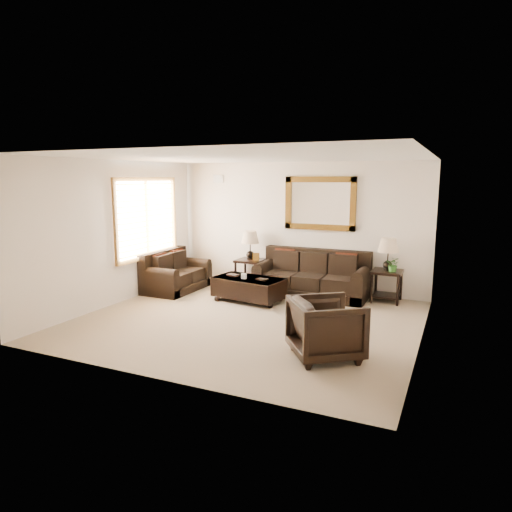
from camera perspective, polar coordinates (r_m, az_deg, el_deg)
The scene contains 11 objects.
room at distance 7.47m, azimuth -1.09°, elevation 1.89°, with size 5.51×5.01×2.71m.
window at distance 9.63m, azimuth -13.44°, elevation 4.59°, with size 0.07×1.96×1.66m.
mirror at distance 9.55m, azimuth 7.98°, elevation 6.53°, with size 1.50×0.06×1.10m.
air_vent at distance 10.47m, azimuth -4.73°, elevation 9.60°, with size 0.25×0.02×0.18m, color #999999.
sofa at distance 9.37m, azimuth 7.06°, elevation -2.90°, with size 2.24×0.97×0.92m.
loveseat at distance 9.91m, azimuth -10.14°, elevation -2.42°, with size 0.88×1.49×0.84m.
end_table_left at distance 9.90m, azimuth -0.72°, elevation 0.67°, with size 0.56×0.56×1.24m.
end_table_right at distance 9.08m, azimuth 16.14°, elevation -0.53°, with size 0.57×0.57×1.24m.
coffee_table at distance 8.87m, azimuth -0.94°, elevation -3.85°, with size 1.45×0.93×0.57m.
armchair at distance 6.17m, azimuth 8.75°, elevation -8.57°, with size 0.86×0.81×0.89m, color black.
potted_plant at distance 8.98m, azimuth 16.80°, elevation -1.22°, with size 0.26×0.29×0.22m, color #295A1F.
Camera 1 is at (3.18, -6.68, 2.37)m, focal length 32.00 mm.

